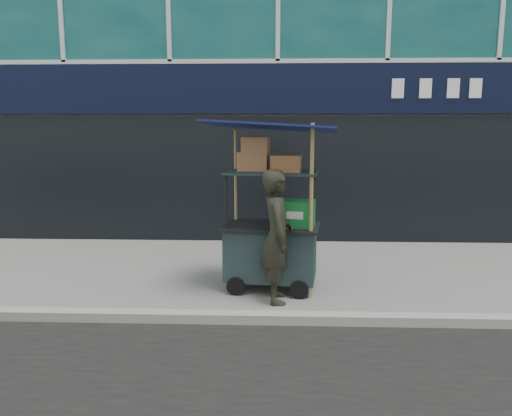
{
  "coord_description": "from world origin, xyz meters",
  "views": [
    {
      "loc": [
        -0.04,
        -5.63,
        2.26
      ],
      "look_at": [
        -0.3,
        1.2,
        1.1
      ],
      "focal_mm": 35.0,
      "sensor_mm": 36.0,
      "label": 1
    }
  ],
  "objects": [
    {
      "name": "vendor_man",
      "position": [
        -0.01,
        0.55,
        0.85
      ],
      "size": [
        0.46,
        0.66,
        1.7
      ],
      "primitive_type": "imported",
      "rotation": [
        0.0,
        0.0,
        1.66
      ],
      "color": "black",
      "rests_on": "ground"
    },
    {
      "name": "curb",
      "position": [
        0.0,
        -0.2,
        0.06
      ],
      "size": [
        80.0,
        0.18,
        0.12
      ],
      "primitive_type": "cube",
      "color": "gray",
      "rests_on": "ground"
    },
    {
      "name": "ground",
      "position": [
        0.0,
        0.0,
        0.0
      ],
      "size": [
        80.0,
        80.0,
        0.0
      ],
      "primitive_type": "plane",
      "color": "slate",
      "rests_on": "ground"
    },
    {
      "name": "vendor_cart",
      "position": [
        -0.07,
        1.04,
        0.81
      ],
      "size": [
        1.85,
        1.42,
        2.32
      ],
      "rotation": [
        0.0,
        0.0,
        -0.13
      ],
      "color": "black",
      "rests_on": "ground"
    }
  ]
}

